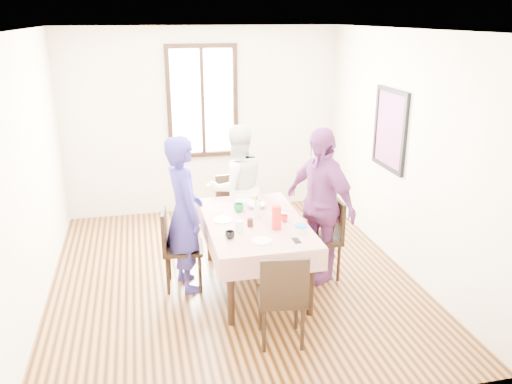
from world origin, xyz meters
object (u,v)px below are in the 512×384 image
chair_near (281,296)px  person_left (184,214)px  chair_far (237,212)px  chair_right (320,239)px  person_right (320,205)px  chair_left (183,248)px  person_far (236,187)px  dining_table (255,254)px

chair_near → person_left: 1.47m
chair_far → chair_near: (0.00, -2.13, 0.00)m
chair_right → person_right: person_right is taller
chair_left → person_left: bearing=96.3°
chair_right → chair_near: bearing=147.2°
chair_far → person_right: 1.32m
chair_far → person_right: size_ratio=0.53×
person_far → chair_left: bearing=39.0°
chair_left → person_left: size_ratio=0.54×
dining_table → person_right: person_right is taller
chair_near → person_far: person_far is taller
chair_left → chair_right: 1.53m
chair_near → person_left: bearing=129.4°
person_left → person_right: person_right is taller
chair_left → chair_far: size_ratio=1.00×
dining_table → person_right: (0.74, 0.05, 0.49)m
dining_table → chair_right: bearing=3.6°
person_far → dining_table: bearing=79.2°
person_left → person_right: size_ratio=0.98×
chair_far → person_far: bearing=81.9°
chair_left → chair_far: bearing=146.7°
chair_left → chair_right: same height
chair_left → person_left: person_left is taller
person_left → chair_far: bearing=-51.1°
person_far → person_right: person_right is taller
person_left → person_right: (1.48, -0.10, 0.02)m
chair_right → person_far: person_far is taller
chair_left → person_far: size_ratio=0.57×
chair_right → chair_far: bearing=38.3°
chair_right → person_right: 0.41m
person_left → person_far: 1.17m
dining_table → chair_far: chair_far is taller
person_right → chair_left: bearing=-118.0°
chair_left → person_far: person_far is taller
dining_table → person_right: bearing=3.7°
dining_table → person_far: 1.13m
dining_table → chair_right: chair_right is taller
dining_table → chair_far: 1.07m
chair_far → chair_right: bearing=118.6°
dining_table → chair_right: 0.77m
person_left → person_far: (0.74, 0.90, -0.05)m
chair_near → person_far: bearing=97.9°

